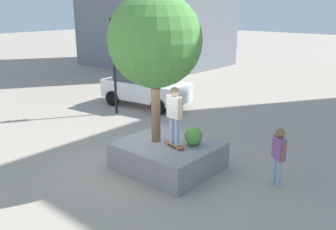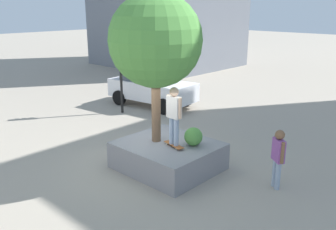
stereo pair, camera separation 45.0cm
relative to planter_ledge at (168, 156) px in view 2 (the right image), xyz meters
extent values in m
plane|color=#9E9384|center=(-0.58, -0.08, -0.42)|extent=(120.00, 120.00, 0.00)
cube|color=gray|center=(0.00, 0.00, 0.00)|extent=(2.85, 2.52, 0.83)
cylinder|color=brown|center=(-0.41, -0.10, 1.58)|extent=(0.28, 0.28, 2.33)
sphere|color=#4C8C3D|center=(-0.41, -0.10, 3.51)|extent=(2.76, 2.76, 2.76)
sphere|color=#4C8C3D|center=(0.68, 0.39, 0.69)|extent=(0.56, 0.56, 0.56)
cube|color=brown|center=(0.34, -0.10, 0.48)|extent=(0.83, 0.39, 0.02)
sphere|color=beige|center=(0.07, -0.12, 0.44)|extent=(0.06, 0.06, 0.06)
sphere|color=beige|center=(0.11, 0.04, 0.44)|extent=(0.06, 0.06, 0.06)
sphere|color=beige|center=(0.56, -0.24, 0.44)|extent=(0.06, 0.06, 0.06)
sphere|color=beige|center=(0.60, -0.08, 0.44)|extent=(0.06, 0.06, 0.06)
cylinder|color=#8C9EB7|center=(0.43, -0.11, 0.90)|extent=(0.15, 0.15, 0.83)
cylinder|color=#8C9EB7|center=(0.24, -0.09, 0.90)|extent=(0.15, 0.15, 0.83)
cube|color=silver|center=(0.34, -0.10, 1.64)|extent=(0.48, 0.24, 0.65)
cylinder|color=#D8AD8C|center=(0.58, -0.12, 1.66)|extent=(0.10, 0.10, 0.61)
cylinder|color=#D8AD8C|center=(0.09, -0.08, 1.66)|extent=(0.10, 0.10, 0.61)
sphere|color=#D8AD8C|center=(0.34, -0.10, 2.10)|extent=(0.27, 0.27, 0.27)
cube|color=white|center=(-5.71, 4.90, 0.41)|extent=(4.63, 2.37, 0.89)
cube|color=#38424C|center=(-5.93, 4.88, 1.25)|extent=(2.66, 1.92, 0.80)
cylinder|color=black|center=(-4.40, 6.00, -0.04)|extent=(0.78, 0.31, 0.76)
cylinder|color=black|center=(-4.18, 4.14, -0.04)|extent=(0.78, 0.31, 0.76)
cylinder|color=black|center=(-7.23, 5.66, -0.04)|extent=(0.78, 0.31, 0.76)
cylinder|color=black|center=(-7.01, 3.81, -0.04)|extent=(0.78, 0.31, 0.76)
cylinder|color=black|center=(-5.83, 3.02, 1.35)|extent=(0.12, 0.12, 3.53)
cube|color=black|center=(-5.83, 3.02, 3.54)|extent=(0.36, 0.37, 0.85)
sphere|color=red|center=(-5.95, 3.11, 3.78)|extent=(0.14, 0.14, 0.14)
sphere|color=gold|center=(-5.95, 3.11, 3.50)|extent=(0.14, 0.14, 0.14)
sphere|color=green|center=(-5.95, 3.11, 3.22)|extent=(0.14, 0.14, 0.14)
cylinder|color=#8C9EB7|center=(2.99, 1.18, -0.01)|extent=(0.15, 0.15, 0.81)
cylinder|color=#8C9EB7|center=(3.14, 1.06, -0.01)|extent=(0.15, 0.15, 0.81)
cube|color=#8C4C99|center=(3.07, 1.12, 0.70)|extent=(0.48, 0.43, 0.63)
cylinder|color=brown|center=(2.88, 1.27, 0.72)|extent=(0.10, 0.10, 0.60)
cylinder|color=brown|center=(3.26, 0.97, 0.72)|extent=(0.10, 0.10, 0.60)
sphere|color=brown|center=(3.07, 1.12, 1.15)|extent=(0.26, 0.26, 0.26)
camera|label=1|loc=(6.84, -7.92, 4.47)|focal=38.96mm
camera|label=2|loc=(7.17, -7.62, 4.47)|focal=38.96mm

